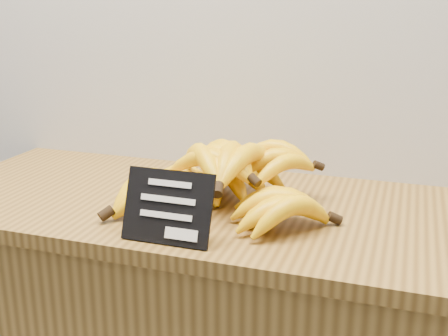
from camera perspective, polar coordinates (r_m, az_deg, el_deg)
counter_top at (r=1.17m, az=0.78°, el=-4.25°), size 1.33×0.54×0.03m
chalkboard_sign at (r=0.98m, az=-5.75°, el=-3.98°), size 0.16×0.05×0.12m
banana_pile at (r=1.14m, az=-0.43°, el=-0.98°), size 0.49×0.39×0.13m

